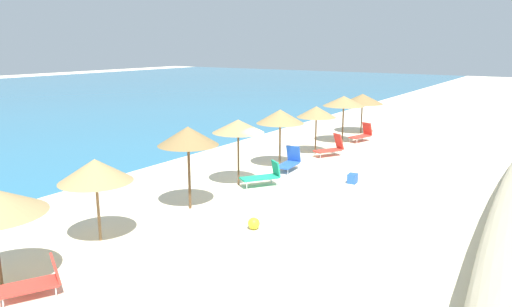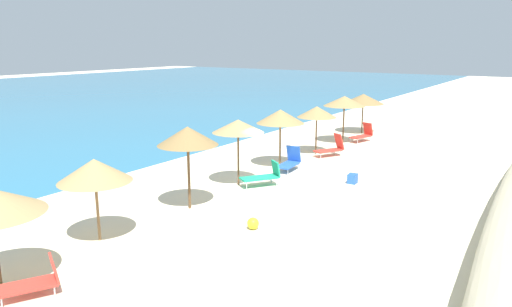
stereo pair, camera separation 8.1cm
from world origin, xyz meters
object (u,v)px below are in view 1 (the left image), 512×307
at_px(lounge_chair_2, 36,281).
at_px(lounge_chair_4, 362,134).
at_px(beach_umbrella_2, 95,171).
at_px(beach_umbrella_4, 238,126).
at_px(lounge_chair_1, 290,161).
at_px(beach_umbrella_8, 363,99).
at_px(beach_umbrella_7, 344,101).
at_px(cooler_box, 353,178).
at_px(beach_umbrella_5, 280,117).
at_px(beach_ball, 254,223).
at_px(beach_umbrella_3, 188,136).
at_px(lounge_chair_0, 264,175).
at_px(lounge_chair_3, 331,147).
at_px(beach_umbrella_6, 316,112).

bearing_deg(lounge_chair_2, lounge_chair_4, -60.83).
bearing_deg(beach_umbrella_2, beach_umbrella_4, -0.73).
bearing_deg(lounge_chair_1, beach_umbrella_8, -91.30).
distance_m(beach_umbrella_7, cooler_box, 8.94).
bearing_deg(beach_umbrella_4, beach_umbrella_7, -0.52).
xyz_separation_m(beach_umbrella_5, beach_ball, (-7.41, -3.42, -2.26)).
height_order(beach_umbrella_5, lounge_chair_1, beach_umbrella_5).
height_order(beach_umbrella_3, lounge_chair_2, beach_umbrella_3).
bearing_deg(lounge_chair_0, lounge_chair_2, 126.11).
height_order(lounge_chair_3, beach_ball, lounge_chair_3).
distance_m(lounge_chair_3, cooler_box, 5.10).
bearing_deg(lounge_chair_4, cooler_box, 124.08).
height_order(beach_umbrella_3, cooler_box, beach_umbrella_3).
distance_m(lounge_chair_1, lounge_chair_3, 3.78).
bearing_deg(beach_umbrella_3, lounge_chair_4, -2.48).
distance_m(beach_umbrella_2, lounge_chair_3, 14.31).
height_order(beach_umbrella_5, beach_ball, beach_umbrella_5).
xyz_separation_m(beach_umbrella_4, beach_umbrella_7, (10.63, -0.10, 0.01)).
bearing_deg(beach_umbrella_6, beach_umbrella_2, 179.39).
bearing_deg(lounge_chair_4, beach_umbrella_3, 102.81).
bearing_deg(lounge_chair_0, beach_ball, 152.89).
relative_size(beach_umbrella_3, lounge_chair_2, 2.02).
relative_size(beach_umbrella_6, lounge_chair_4, 1.52).
bearing_deg(lounge_chair_2, lounge_chair_1, -58.79).
distance_m(beach_umbrella_2, lounge_chair_2, 3.78).
distance_m(beach_umbrella_4, beach_umbrella_8, 14.35).
xyz_separation_m(lounge_chair_1, cooler_box, (-0.41, -3.33, -0.22)).
height_order(lounge_chair_0, cooler_box, lounge_chair_0).
height_order(beach_umbrella_6, cooler_box, beach_umbrella_6).
bearing_deg(cooler_box, beach_ball, 174.61).
relative_size(beach_umbrella_5, lounge_chair_2, 1.88).
height_order(beach_umbrella_4, beach_umbrella_8, beach_umbrella_4).
xyz_separation_m(lounge_chair_4, beach_ball, (-15.53, -2.38, -0.25)).
bearing_deg(beach_umbrella_2, beach_ball, -45.61).
distance_m(beach_umbrella_2, beach_umbrella_4, 7.12).
bearing_deg(lounge_chair_1, beach_umbrella_6, -87.21).
distance_m(beach_umbrella_6, lounge_chair_0, 6.95).
bearing_deg(beach_umbrella_7, lounge_chair_2, -176.60).
xyz_separation_m(beach_umbrella_4, lounge_chair_1, (3.30, -0.60, -2.08)).
relative_size(beach_umbrella_4, lounge_chair_3, 1.65).
bearing_deg(beach_umbrella_7, lounge_chair_4, -36.55).
bearing_deg(beach_umbrella_8, lounge_chair_1, -176.01).
distance_m(beach_umbrella_4, lounge_chair_3, 7.42).
xyz_separation_m(beach_umbrella_8, lounge_chair_3, (-7.29, -1.18, -1.82)).
bearing_deg(beach_umbrella_5, beach_umbrella_4, -177.99).
relative_size(beach_umbrella_4, beach_umbrella_6, 1.08).
relative_size(lounge_chair_1, lounge_chair_3, 0.93).
bearing_deg(beach_ball, cooler_box, -5.39).
height_order(beach_umbrella_6, beach_ball, beach_umbrella_6).
relative_size(beach_umbrella_5, beach_umbrella_6, 1.08).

